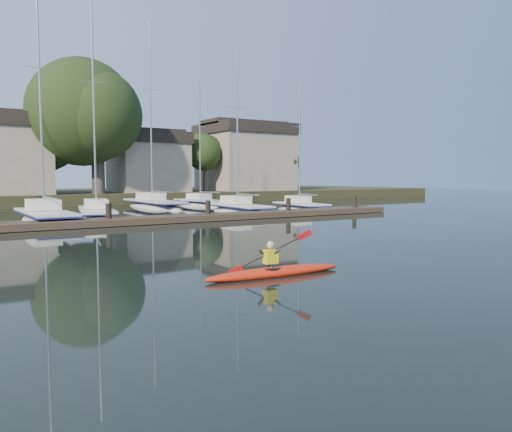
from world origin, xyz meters
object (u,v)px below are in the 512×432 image
sailboat_7 (202,208)px  sailboat_1 (45,226)px  sailboat_2 (97,221)px  sailboat_4 (300,213)px  dock (161,219)px  sailboat_3 (239,216)px  sailboat_6 (154,210)px  kayak (274,270)px

sailboat_7 → sailboat_1: bearing=-158.0°
sailboat_1 → sailboat_7: (14.46, 9.06, 0.03)m
sailboat_2 → sailboat_4: bearing=6.5°
dock → sailboat_2: bearing=114.7°
sailboat_7 → sailboat_4: bearing=-75.7°
sailboat_1 → sailboat_3: 13.20m
dock → sailboat_1: (-5.61, 3.79, -0.41)m
sailboat_4 → sailboat_6: size_ratio=0.67×
kayak → sailboat_3: 22.87m
sailboat_6 → sailboat_2: bearing=-133.4°
sailboat_3 → sailboat_7: (1.27, 8.72, 0.02)m
dock → sailboat_7: (8.85, 12.85, -0.39)m
sailboat_3 → sailboat_7: 8.81m
sailboat_1 → sailboat_3: (13.19, 0.34, 0.01)m
sailboat_6 → sailboat_7: size_ratio=1.39×
sailboat_1 → sailboat_2: sailboat_1 is taller
sailboat_3 → sailboat_4: sailboat_3 is taller
kayak → sailboat_7: (11.97, 28.93, -0.34)m
sailboat_1 → sailboat_2: bearing=19.8°
kayak → sailboat_1: size_ratio=0.27×
kayak → sailboat_3: size_ratio=0.32×
dock → sailboat_6: (4.39, 12.85, -0.40)m
sailboat_3 → sailboat_6: bearing=111.8°
sailboat_7 → kayak: bearing=-122.6°
sailboat_1 → sailboat_2: 3.52m
sailboat_3 → sailboat_7: bearing=83.4°
kayak → sailboat_6: (7.51, 28.94, -0.36)m
sailboat_6 → sailboat_7: bearing=-2.6°
kayak → sailboat_4: sailboat_4 is taller
sailboat_1 → sailboat_6: size_ratio=0.90×
dock → sailboat_2: size_ratio=2.31×
sailboat_2 → sailboat_3: size_ratio=1.12×
sailboat_4 → sailboat_6: 12.44m
sailboat_3 → sailboat_1: bearing=-176.9°
kayak → sailboat_7: sailboat_7 is taller
sailboat_2 → sailboat_4: (15.28, -1.26, 0.00)m
kayak → dock: (3.12, 16.09, 0.04)m
sailboat_2 → sailboat_7: size_ratio=1.21×
sailboat_2 → sailboat_4: size_ratio=1.31×
sailboat_6 → kayak: bearing=-107.0°
sailboat_2 → sailboat_3: (9.92, -0.96, -0.01)m
dock → sailboat_2: sailboat_2 is taller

